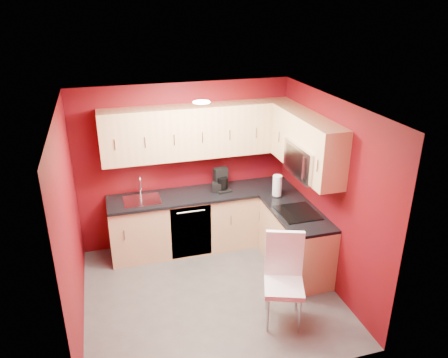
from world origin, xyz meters
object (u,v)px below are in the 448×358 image
coffee_maker (222,180)px  dining_chair (284,282)px  paper_towel (277,186)px  napkin_holder (217,187)px  microwave (310,160)px  sink (142,197)px

coffee_maker → dining_chair: (0.20, -1.92, -0.52)m
paper_towel → dining_chair: (-0.52, -1.52, -0.51)m
napkin_holder → paper_towel: 0.90m
coffee_maker → microwave: bearing=-57.2°
sink → napkin_holder: size_ratio=3.64×
paper_towel → napkin_holder: bearing=154.3°
microwave → napkin_holder: size_ratio=5.32×
coffee_maker → sink: bearing=170.1°
microwave → dining_chair: (-0.69, -0.93, -1.10)m
coffee_maker → paper_towel: coffee_maker is taller
sink → coffee_maker: (1.20, -0.02, 0.14)m
sink → napkin_holder: bearing=-1.2°
sink → coffee_maker: bearing=-0.8°
napkin_holder → coffee_maker: bearing=5.0°
coffee_maker → paper_towel: bearing=-38.2°
sink → dining_chair: sink is taller
napkin_holder → sink: bearing=178.8°
paper_towel → dining_chair: paper_towel is taller
coffee_maker → dining_chair: coffee_maker is taller
coffee_maker → dining_chair: 2.00m
napkin_holder → dining_chair: dining_chair is taller
microwave → dining_chair: microwave is taller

